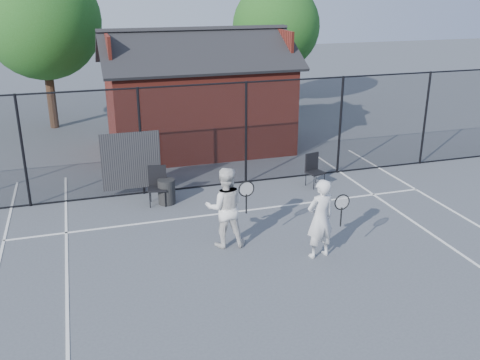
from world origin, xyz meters
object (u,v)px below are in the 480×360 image
object	(u,v)px
chair_right	(315,171)
waste_bin	(167,192)
player_back	(225,207)
player_front	(320,219)
clubhouse	(197,103)
chair_left	(157,187)

from	to	relation	value
chair_right	waste_bin	xyz separation A→B (m)	(-4.33, 0.00, -0.13)
player_back	chair_right	bearing A→B (deg)	38.77
player_back	waste_bin	xyz separation A→B (m)	(-0.84, 2.80, -0.59)
player_front	player_back	distance (m)	2.09
clubhouse	player_back	size ratio (longest dim) A/B	3.54
player_back	chair_left	world-z (taller)	player_back
player_front	chair_left	bearing A→B (deg)	126.11
chair_left	waste_bin	bearing A→B (deg)	11.17
chair_left	player_back	bearing A→B (deg)	-57.82
player_front	chair_left	xyz separation A→B (m)	(-2.85, 3.91, -0.38)
chair_left	waste_bin	xyz separation A→B (m)	(0.24, 0.00, -0.17)
player_front	chair_right	world-z (taller)	player_front
clubhouse	player_front	bearing A→B (deg)	-86.09
player_front	chair_right	bearing A→B (deg)	66.27
clubhouse	chair_right	bearing A→B (deg)	-64.67
clubhouse	player_back	bearing A→B (deg)	-98.64
clubhouse	player_front	xyz separation A→B (m)	(0.60, -8.81, -0.72)
clubhouse	chair_right	xyz separation A→B (m)	(2.32, -4.90, -1.14)
player_back	chair_right	xyz separation A→B (m)	(3.49, 2.80, -0.45)
player_back	chair_left	bearing A→B (deg)	111.01
chair_left	chair_right	world-z (taller)	chair_left
clubhouse	chair_left	xyz separation A→B (m)	(-2.25, -4.90, -1.10)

